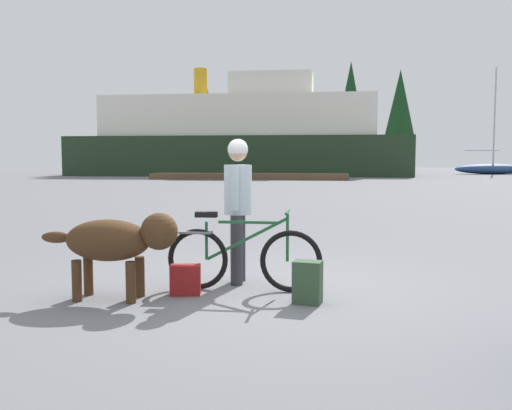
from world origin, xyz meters
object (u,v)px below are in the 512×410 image
(ferry_boat, at_px, (241,138))
(sailboat_moored, at_px, (493,168))
(dog, at_px, (117,241))
(handbag_pannier, at_px, (185,280))
(bicycle, at_px, (242,257))
(person_cyclist, at_px, (238,197))
(backpack, at_px, (308,282))

(ferry_boat, relative_size, sailboat_moored, 2.93)
(dog, bearing_deg, handbag_pannier, 23.77)
(bicycle, distance_m, person_cyclist, 0.75)
(dog, distance_m, sailboat_moored, 48.89)
(sailboat_moored, bearing_deg, backpack, -107.27)
(bicycle, relative_size, person_cyclist, 1.02)
(person_cyclist, xyz_separation_m, sailboat_moored, (15.15, 45.18, -0.48))
(handbag_pannier, height_order, ferry_boat, ferry_boat)
(ferry_boat, height_order, sailboat_moored, sailboat_moored)
(sailboat_moored, bearing_deg, ferry_boat, -165.47)
(bicycle, xyz_separation_m, dog, (-1.22, -0.54, 0.24))
(backpack, xyz_separation_m, ferry_boat, (-7.05, 40.49, 2.85))
(backpack, xyz_separation_m, sailboat_moored, (14.31, 46.02, 0.31))
(ferry_boat, distance_m, sailboat_moored, 22.20)
(person_cyclist, bearing_deg, ferry_boat, 98.89)
(person_cyclist, bearing_deg, bicycle, -73.83)
(backpack, xyz_separation_m, handbag_pannier, (-1.31, 0.20, -0.06))
(backpack, relative_size, handbag_pannier, 1.34)
(backpack, height_order, ferry_boat, ferry_boat)
(bicycle, relative_size, handbag_pannier, 5.33)
(bicycle, xyz_separation_m, sailboat_moored, (15.04, 45.57, 0.15))
(backpack, distance_m, handbag_pannier, 1.33)
(person_cyclist, height_order, dog, person_cyclist)
(dog, relative_size, backpack, 3.38)
(dog, bearing_deg, sailboat_moored, 70.58)
(dog, relative_size, handbag_pannier, 4.54)
(sailboat_moored, bearing_deg, handbag_pannier, -108.82)
(bicycle, xyz_separation_m, handbag_pannier, (-0.58, -0.26, -0.21))
(bicycle, xyz_separation_m, backpack, (0.73, -0.46, -0.16))
(handbag_pannier, relative_size, ferry_boat, 0.01)
(dog, distance_m, handbag_pannier, 0.83)
(bicycle, distance_m, ferry_boat, 40.62)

